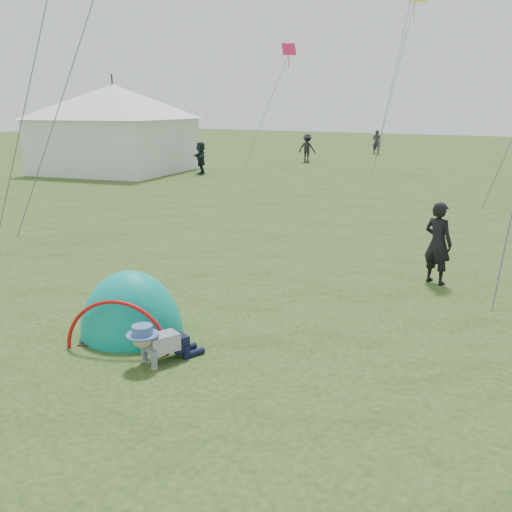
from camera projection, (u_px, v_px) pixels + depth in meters
The scene contains 9 objects.
ground at pixel (144, 378), 7.55m from camera, with size 140.00×140.00×0.00m, color #244313.
crawling_toddler at pixel (158, 342), 7.93m from camera, with size 0.57×0.82×0.63m, color black, non-canonical shape.
popup_tent at pixel (132, 335), 8.96m from camera, with size 1.63×1.34×2.10m, color #077D82.
standing_adult at pixel (438, 243), 11.42m from camera, with size 0.61×0.40×1.67m, color black.
event_marquee at pixel (115, 125), 30.86m from camera, with size 7.26×7.26×4.99m, color white, non-canonical shape.
crowd_person_0 at pixel (377, 142), 43.06m from camera, with size 0.65×0.43×1.78m, color #26282E.
crowd_person_9 at pixel (307, 148), 36.55m from camera, with size 1.16×0.67×1.80m, color black.
crowd_person_11 at pixel (201, 158), 30.20m from camera, with size 1.57×0.50×1.69m, color black.
diamond_kite_6 at pixel (289, 49), 34.03m from camera, with size 0.83×0.83×0.00m, color red.
Camera 1 is at (5.01, -4.97, 3.49)m, focal length 40.00 mm.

